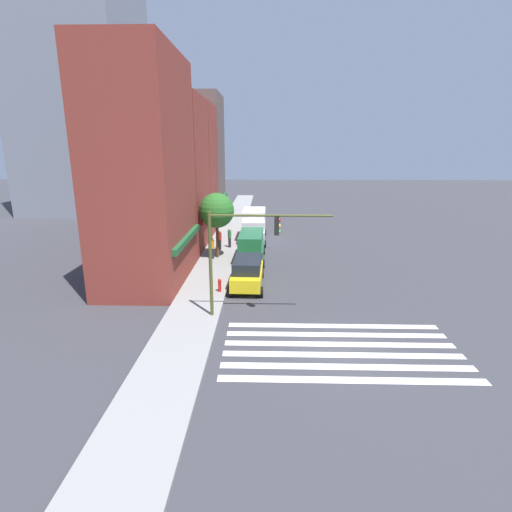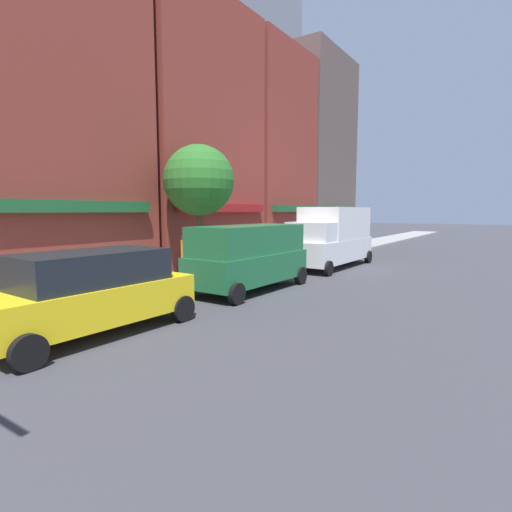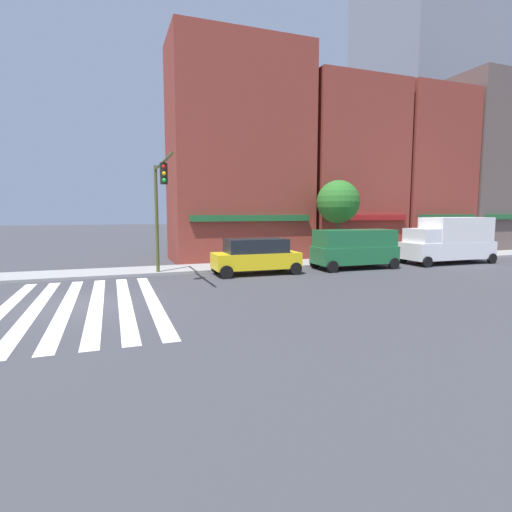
{
  "view_description": "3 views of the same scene",
  "coord_description": "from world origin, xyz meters",
  "px_view_note": "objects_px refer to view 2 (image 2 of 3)",
  "views": [
    {
      "loc": [
        -16.67,
        3.47,
        8.98
      ],
      "look_at": [
        3.44,
        4.0,
        3.5
      ],
      "focal_mm": 28.0,
      "sensor_mm": 36.0,
      "label": 1
    },
    {
      "loc": [
        3.15,
        -3.46,
        2.85
      ],
      "look_at": [
        15.25,
        4.7,
        1.2
      ],
      "focal_mm": 28.0,
      "sensor_mm": 36.0,
      "label": 2
    },
    {
      "loc": [
        1.12,
        -15.64,
        3.39
      ],
      "look_at": [
        8.51,
        4.7,
        1.0
      ],
      "focal_mm": 28.0,
      "sensor_mm": 36.0,
      "label": 3
    }
  ],
  "objects_px": {
    "pedestrian_red_jacket": "(236,250)",
    "pedestrian_orange_vest": "(185,255)",
    "box_truck_white": "(331,236)",
    "pedestrian_green_top": "(260,249)",
    "van_green": "(249,255)",
    "suv_yellow": "(92,291)",
    "street_tree": "(199,181)"
  },
  "relations": [
    {
      "from": "van_green",
      "to": "pedestrian_orange_vest",
      "type": "distance_m",
      "value": 3.19
    },
    {
      "from": "box_truck_white",
      "to": "street_tree",
      "type": "distance_m",
      "value": 7.73
    },
    {
      "from": "van_green",
      "to": "street_tree",
      "type": "height_order",
      "value": "street_tree"
    },
    {
      "from": "van_green",
      "to": "pedestrian_red_jacket",
      "type": "distance_m",
      "value": 4.24
    },
    {
      "from": "box_truck_white",
      "to": "street_tree",
      "type": "height_order",
      "value": "street_tree"
    },
    {
      "from": "pedestrian_red_jacket",
      "to": "pedestrian_orange_vest",
      "type": "relative_size",
      "value": 1.0
    },
    {
      "from": "pedestrian_red_jacket",
      "to": "street_tree",
      "type": "bearing_deg",
      "value": -1.07
    },
    {
      "from": "pedestrian_green_top",
      "to": "street_tree",
      "type": "relative_size",
      "value": 0.33
    },
    {
      "from": "pedestrian_orange_vest",
      "to": "pedestrian_green_top",
      "type": "distance_m",
      "value": 4.06
    },
    {
      "from": "box_truck_white",
      "to": "pedestrian_red_jacket",
      "type": "relative_size",
      "value": 3.51
    },
    {
      "from": "van_green",
      "to": "pedestrian_red_jacket",
      "type": "bearing_deg",
      "value": 44.4
    },
    {
      "from": "suv_yellow",
      "to": "van_green",
      "type": "relative_size",
      "value": 0.94
    },
    {
      "from": "box_truck_white",
      "to": "pedestrian_green_top",
      "type": "bearing_deg",
      "value": 148.13
    },
    {
      "from": "pedestrian_red_jacket",
      "to": "pedestrian_orange_vest",
      "type": "distance_m",
      "value": 3.07
    },
    {
      "from": "van_green",
      "to": "pedestrian_green_top",
      "type": "height_order",
      "value": "van_green"
    },
    {
      "from": "pedestrian_red_jacket",
      "to": "pedestrian_orange_vest",
      "type": "xyz_separation_m",
      "value": [
        -3.06,
        0.27,
        0.0
      ]
    },
    {
      "from": "van_green",
      "to": "street_tree",
      "type": "xyz_separation_m",
      "value": [
        0.51,
        2.8,
        2.76
      ]
    },
    {
      "from": "van_green",
      "to": "pedestrian_orange_vest",
      "type": "relative_size",
      "value": 2.84
    },
    {
      "from": "suv_yellow",
      "to": "pedestrian_red_jacket",
      "type": "xyz_separation_m",
      "value": [
        9.37,
        2.91,
        0.04
      ]
    },
    {
      "from": "pedestrian_green_top",
      "to": "street_tree",
      "type": "distance_m",
      "value": 4.59
    },
    {
      "from": "street_tree",
      "to": "suv_yellow",
      "type": "bearing_deg",
      "value": -157.63
    },
    {
      "from": "pedestrian_orange_vest",
      "to": "pedestrian_green_top",
      "type": "relative_size",
      "value": 1.0
    },
    {
      "from": "pedestrian_orange_vest",
      "to": "street_tree",
      "type": "xyz_separation_m",
      "value": [
        0.49,
        -0.38,
        2.98
      ]
    },
    {
      "from": "suv_yellow",
      "to": "van_green",
      "type": "distance_m",
      "value": 6.3
    },
    {
      "from": "van_green",
      "to": "pedestrian_red_jacket",
      "type": "xyz_separation_m",
      "value": [
        3.08,
        2.91,
        -0.21
      ]
    },
    {
      "from": "pedestrian_orange_vest",
      "to": "street_tree",
      "type": "height_order",
      "value": "street_tree"
    },
    {
      "from": "suv_yellow",
      "to": "pedestrian_green_top",
      "type": "xyz_separation_m",
      "value": [
        10.24,
        2.12,
        0.04
      ]
    },
    {
      "from": "suv_yellow",
      "to": "van_green",
      "type": "bearing_deg",
      "value": 1.44
    },
    {
      "from": "van_green",
      "to": "box_truck_white",
      "type": "height_order",
      "value": "box_truck_white"
    },
    {
      "from": "street_tree",
      "to": "pedestrian_orange_vest",
      "type": "bearing_deg",
      "value": 142.18
    },
    {
      "from": "box_truck_white",
      "to": "van_green",
      "type": "bearing_deg",
      "value": -179.51
    },
    {
      "from": "pedestrian_green_top",
      "to": "box_truck_white",
      "type": "bearing_deg",
      "value": -158.64
    }
  ]
}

